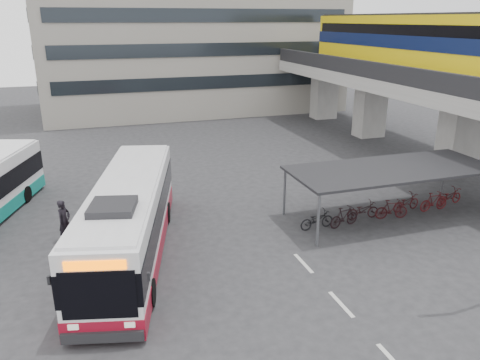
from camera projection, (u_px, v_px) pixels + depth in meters
name	position (u px, v px, depth m)	size (l,w,h in m)	color
ground	(245.00, 273.00, 18.05)	(120.00, 120.00, 0.00)	#28282B
viaduct	(411.00, 65.00, 33.12)	(8.00, 32.00, 9.68)	gray
bike_shelter	(390.00, 191.00, 22.80)	(10.00, 4.00, 2.54)	#595B60
road_markings	(341.00, 304.00, 16.09)	(0.15, 7.60, 0.01)	beige
bus_main	(130.00, 219.00, 18.95)	(5.32, 11.97, 3.46)	white
pedestrian	(64.00, 221.00, 20.39)	(0.70, 0.46, 1.91)	black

